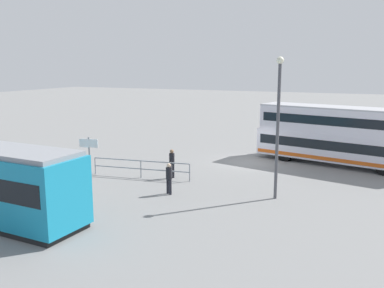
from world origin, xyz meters
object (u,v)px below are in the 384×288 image
Objects in this scene: info_sign at (89,149)px; pedestrian_crossing at (169,176)px; double_decker_bus at (341,136)px; pedestrian_near_railing at (172,162)px; street_lamp at (278,118)px.

pedestrian_crossing is at bearing 168.14° from info_sign.
info_sign is at bearing 34.22° from double_decker_bus.
double_decker_bus is 16.59m from info_sign.
street_lamp is (-6.59, 1.37, 3.12)m from pedestrian_near_railing.
pedestrian_crossing is 6.25m from info_sign.
pedestrian_crossing is 6.37m from street_lamp.
double_decker_bus is 6.92× the size of pedestrian_crossing.
pedestrian_near_railing is at bearing -66.23° from pedestrian_crossing.
double_decker_bus is 13.11m from pedestrian_crossing.
street_lamp is at bearing 75.50° from double_decker_bus.
street_lamp is (-5.30, -1.55, 3.19)m from pedestrian_crossing.
street_lamp reaches higher than double_decker_bus.
double_decker_bus is 11.81m from pedestrian_near_railing.
double_decker_bus reaches higher than pedestrian_near_railing.
pedestrian_crossing is at bearing 54.23° from double_decker_bus.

